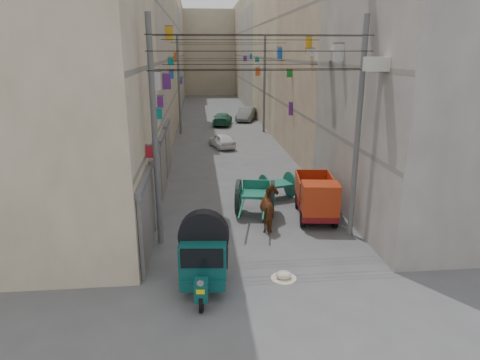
{
  "coord_description": "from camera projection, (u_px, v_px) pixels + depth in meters",
  "views": [
    {
      "loc": [
        -2.11,
        -8.7,
        6.8
      ],
      "look_at": [
        -0.61,
        6.5,
        2.18
      ],
      "focal_mm": 32.0,
      "sensor_mm": 36.0,
      "label": 1
    }
  ],
  "objects": [
    {
      "name": "distant_car_white",
      "position": [
        222.0,
        141.0,
        31.23
      ],
      "size": [
        2.1,
        3.34,
        1.06
      ],
      "primitive_type": "imported",
      "rotation": [
        0.0,
        0.0,
        3.43
      ],
      "color": "white",
      "rests_on": "ground"
    },
    {
      "name": "building_row_left",
      "position": [
        134.0,
        55.0,
        40.34
      ],
      "size": [
        8.0,
        62.0,
        14.0
      ],
      "color": "beige",
      "rests_on": "ground"
    },
    {
      "name": "shutters_left",
      "position": [
        160.0,
        172.0,
        19.54
      ],
      "size": [
        0.18,
        14.4,
        2.88
      ],
      "color": "#545359",
      "rests_on": "ground"
    },
    {
      "name": "second_cart",
      "position": [
        277.0,
        185.0,
        20.36
      ],
      "size": [
        1.72,
        1.61,
        1.26
      ],
      "rotation": [
        0.0,
        0.0,
        0.29
      ],
      "color": "#16624D",
      "rests_on": "ground"
    },
    {
      "name": "distant_car_green",
      "position": [
        222.0,
        119.0,
        40.81
      ],
      "size": [
        2.23,
        4.2,
        1.16
      ],
      "primitive_type": "imported",
      "rotation": [
        0.0,
        0.0,
        2.98
      ],
      "color": "#1E5A40",
      "rests_on": "ground"
    },
    {
      "name": "tonga_cart",
      "position": [
        255.0,
        197.0,
        18.24
      ],
      "size": [
        1.95,
        3.65,
        1.56
      ],
      "rotation": [
        0.0,
        0.0,
        -0.2
      ],
      "color": "black",
      "rests_on": "ground"
    },
    {
      "name": "utility_poles",
      "position": [
        233.0,
        100.0,
        25.49
      ],
      "size": [
        7.4,
        22.2,
        8.0
      ],
      "color": "#555558",
      "rests_on": "ground"
    },
    {
      "name": "horse",
      "position": [
        271.0,
        209.0,
        16.96
      ],
      "size": [
        0.92,
        1.91,
        1.59
      ],
      "primitive_type": "imported",
      "rotation": [
        0.0,
        0.0,
        3.11
      ],
      "color": "brown",
      "rests_on": "ground"
    },
    {
      "name": "distant_car_grey",
      "position": [
        246.0,
        114.0,
        43.39
      ],
      "size": [
        2.6,
        4.3,
        1.34
      ],
      "primitive_type": "imported",
      "rotation": [
        0.0,
        0.0,
        -0.31
      ],
      "color": "slate",
      "rests_on": "ground"
    },
    {
      "name": "mini_truck",
      "position": [
        317.0,
        200.0,
        17.65
      ],
      "size": [
        1.89,
        3.46,
        1.85
      ],
      "rotation": [
        0.0,
        0.0,
        -0.13
      ],
      "color": "black",
      "rests_on": "ground"
    },
    {
      "name": "auto_rickshaw",
      "position": [
        204.0,
        253.0,
        12.61
      ],
      "size": [
        1.65,
        2.65,
        1.83
      ],
      "rotation": [
        0.0,
        0.0,
        -0.09
      ],
      "color": "black",
      "rests_on": "ground"
    },
    {
      "name": "end_cap_building",
      "position": [
        209.0,
        53.0,
        71.44
      ],
      "size": [
        22.0,
        10.0,
        13.0
      ],
      "primitive_type": "cube",
      "color": "tan",
      "rests_on": "ground"
    },
    {
      "name": "ac_units",
      "position": [
        350.0,
        33.0,
        15.95
      ],
      "size": [
        0.7,
        6.55,
        3.35
      ],
      "color": "#BAB6A6",
      "rests_on": "ground"
    },
    {
      "name": "ground",
      "position": [
        291.0,
        341.0,
        10.45
      ],
      "size": [
        140.0,
        140.0,
        0.0
      ],
      "primitive_type": "plane",
      "color": "#4C4D4F",
      "rests_on": "ground"
    },
    {
      "name": "building_row_right",
      "position": [
        300.0,
        55.0,
        41.84
      ],
      "size": [
        8.0,
        62.0,
        14.0
      ],
      "color": "#9C9892",
      "rests_on": "ground"
    },
    {
      "name": "signboards",
      "position": [
        227.0,
        101.0,
        30.09
      ],
      "size": [
        8.22,
        40.52,
        5.67
      ],
      "color": "#0B7F78",
      "rests_on": "ground"
    },
    {
      "name": "feed_sack",
      "position": [
        284.0,
        275.0,
        13.29
      ],
      "size": [
        0.5,
        0.4,
        0.25
      ],
      "primitive_type": "ellipsoid",
      "color": "beige",
      "rests_on": "ground"
    },
    {
      "name": "overhead_cables",
      "position": [
        237.0,
        52.0,
        22.21
      ],
      "size": [
        7.4,
        22.52,
        1.12
      ],
      "color": "black",
      "rests_on": "ground"
    }
  ]
}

